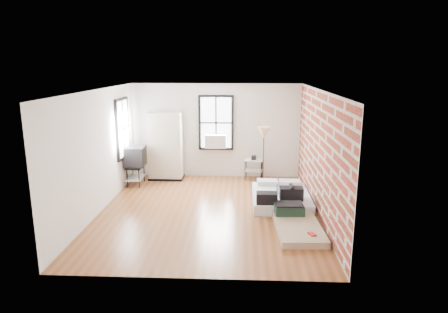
{
  "coord_description": "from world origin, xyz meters",
  "views": [
    {
      "loc": [
        0.78,
        -8.75,
        3.37
      ],
      "look_at": [
        0.36,
        0.3,
        1.25
      ],
      "focal_mm": 32.0,
      "sensor_mm": 36.0,
      "label": 1
    }
  ],
  "objects_px": {
    "tv_stand": "(135,158)",
    "side_table": "(254,163)",
    "floor_lamp": "(264,136)",
    "mattress_main": "(281,197)",
    "wardrobe": "(166,146)",
    "mattress_bare": "(296,223)"
  },
  "relations": [
    {
      "from": "side_table",
      "to": "mattress_main",
      "type": "bearing_deg",
      "value": -73.56
    },
    {
      "from": "tv_stand",
      "to": "side_table",
      "type": "bearing_deg",
      "value": 10.58
    },
    {
      "from": "mattress_main",
      "to": "side_table",
      "type": "distance_m",
      "value": 2.19
    },
    {
      "from": "side_table",
      "to": "mattress_bare",
      "type": "bearing_deg",
      "value": -77.6
    },
    {
      "from": "floor_lamp",
      "to": "side_table",
      "type": "bearing_deg",
      "value": 107.04
    },
    {
      "from": "wardrobe",
      "to": "side_table",
      "type": "relative_size",
      "value": 2.8
    },
    {
      "from": "side_table",
      "to": "floor_lamp",
      "type": "height_order",
      "value": "floor_lamp"
    },
    {
      "from": "side_table",
      "to": "tv_stand",
      "type": "xyz_separation_m",
      "value": [
        -3.34,
        -0.72,
        0.31
      ]
    },
    {
      "from": "mattress_main",
      "to": "mattress_bare",
      "type": "relative_size",
      "value": 1.07
    },
    {
      "from": "wardrobe",
      "to": "floor_lamp",
      "type": "bearing_deg",
      "value": -13.31
    },
    {
      "from": "mattress_bare",
      "to": "tv_stand",
      "type": "height_order",
      "value": "tv_stand"
    },
    {
      "from": "mattress_main",
      "to": "tv_stand",
      "type": "height_order",
      "value": "tv_stand"
    },
    {
      "from": "mattress_main",
      "to": "floor_lamp",
      "type": "bearing_deg",
      "value": 106.28
    },
    {
      "from": "mattress_bare",
      "to": "wardrobe",
      "type": "distance_m",
      "value": 4.97
    },
    {
      "from": "floor_lamp",
      "to": "mattress_bare",
      "type": "bearing_deg",
      "value": -78.89
    },
    {
      "from": "mattress_main",
      "to": "floor_lamp",
      "type": "relative_size",
      "value": 1.11
    },
    {
      "from": "mattress_bare",
      "to": "side_table",
      "type": "relative_size",
      "value": 2.47
    },
    {
      "from": "wardrobe",
      "to": "side_table",
      "type": "distance_m",
      "value": 2.65
    },
    {
      "from": "floor_lamp",
      "to": "mattress_main",
      "type": "bearing_deg",
      "value": -73.91
    },
    {
      "from": "side_table",
      "to": "tv_stand",
      "type": "relative_size",
      "value": 0.64
    },
    {
      "from": "mattress_bare",
      "to": "floor_lamp",
      "type": "relative_size",
      "value": 1.04
    },
    {
      "from": "mattress_bare",
      "to": "side_table",
      "type": "bearing_deg",
      "value": 99.71
    }
  ]
}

